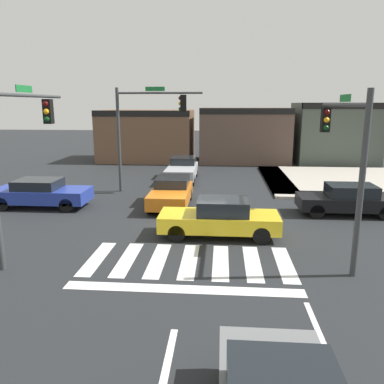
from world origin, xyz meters
name	(u,v)px	position (x,y,z in m)	size (l,w,h in m)	color
ground_plane	(198,221)	(0.00, 0.00, 0.00)	(120.00, 120.00, 0.00)	#232628
crosswalk_near	(189,261)	(0.00, -4.50, 0.00)	(6.78, 2.94, 0.01)	silver
bike_detector_marking	(274,358)	(2.17, -9.37, 0.00)	(1.14, 1.14, 0.01)	yellow
curb_corner_northeast	(334,181)	(8.49, 9.42, 0.07)	(10.00, 10.60, 0.15)	#B2AA9E
storefront_row	(236,134)	(2.26, 18.79, 2.44)	(24.20, 6.00, 5.20)	brown
traffic_signal_northwest	(147,120)	(-3.30, 5.68, 4.21)	(4.95, 0.32, 6.04)	#383A3D
traffic_signal_southwest	(21,135)	(-5.80, -3.75, 4.05)	(0.32, 5.40, 5.89)	#383A3D
traffic_signal_southeast	(343,144)	(5.05, -3.23, 3.81)	(0.32, 5.01, 5.52)	#383A3D
car_blue	(41,193)	(-8.02, 1.79, 0.73)	(4.73, 1.93, 1.42)	#23389E
car_silver	(182,169)	(-1.67, 9.46, 0.75)	(1.89, 4.63, 1.47)	#B7BABF
car_yellow	(220,218)	(0.99, -1.91, 0.74)	(4.66, 1.78, 1.50)	gold
car_black	(348,199)	(6.93, 1.60, 0.73)	(4.45, 1.78, 1.44)	black
car_orange	(171,192)	(-1.52, 2.59, 0.71)	(1.87, 4.25, 1.39)	orange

